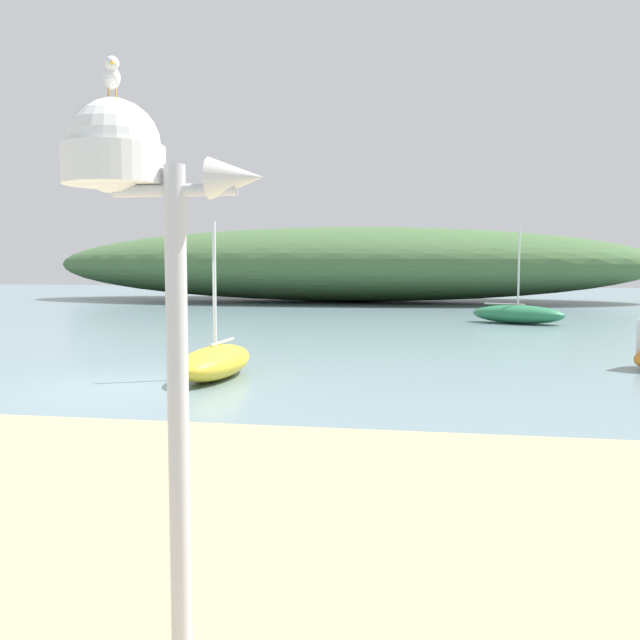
# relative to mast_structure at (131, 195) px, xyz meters

# --- Properties ---
(ground_plane) EXTENTS (120.00, 120.00, 0.00)m
(ground_plane) POSITION_rel_mast_structure_xyz_m (-4.34, 9.17, -2.82)
(ground_plane) COLOR gray
(distant_hill) EXTENTS (38.71, 12.73, 4.71)m
(distant_hill) POSITION_rel_mast_structure_xyz_m (-4.64, 41.42, -0.47)
(distant_hill) COLOR #476B3D
(distant_hill) RESTS_ON ground
(mast_structure) EXTENTS (1.13, 0.56, 3.15)m
(mast_structure) POSITION_rel_mast_structure_xyz_m (0.00, 0.00, 0.00)
(mast_structure) COLOR silver
(mast_structure) RESTS_ON beach_sand
(seagull_on_radar) EXTENTS (0.17, 0.27, 0.20)m
(seagull_on_radar) POSITION_rel_mast_structure_xyz_m (-0.09, -0.01, 0.64)
(seagull_on_radar) COLOR orange
(seagull_on_radar) RESTS_ON mast_structure
(sailboat_by_sandbar) EXTENTS (1.25, 3.15, 3.31)m
(sailboat_by_sandbar) POSITION_rel_mast_structure_xyz_m (-3.05, 10.53, -2.47)
(sailboat_by_sandbar) COLOR gold
(sailboat_by_sandbar) RESTS_ON ground
(sailboat_mid_channel) EXTENTS (3.97, 2.75, 3.82)m
(sailboat_mid_channel) POSITION_rel_mast_structure_xyz_m (4.66, 25.63, -2.44)
(sailboat_mid_channel) COLOR #287A4C
(sailboat_mid_channel) RESTS_ON ground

